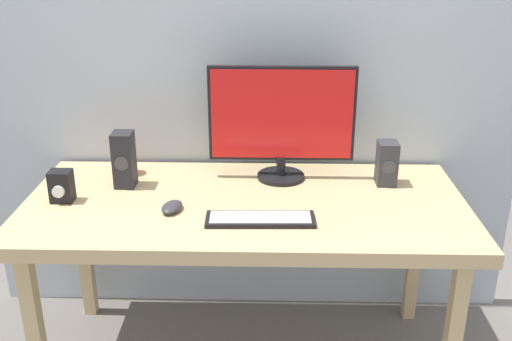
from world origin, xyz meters
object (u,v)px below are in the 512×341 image
Objects in this scene: mouse at (172,207)px; speaker_left at (124,159)px; coffee_mug at (127,161)px; keyboard_primary at (260,219)px; monitor at (282,120)px; speaker_right at (387,163)px; audio_controller at (61,186)px; desk at (245,215)px.

speaker_left is (-0.22, 0.22, 0.09)m from mouse.
keyboard_primary is at bearing -37.44° from coffee_mug.
monitor reaches higher than coffee_mug.
audio_controller is (-1.22, -0.19, -0.03)m from speaker_right.
monitor is 0.63m from speaker_left.
keyboard_primary is 3.17× the size of audio_controller.
speaker_left reaches higher than desk.
desk is 0.52m from speaker_left.
monitor is 0.56m from mouse.
coffee_mug is (0.18, 0.28, -0.01)m from audio_controller.
mouse is (-0.32, 0.08, 0.01)m from keyboard_primary.
desk is 2.85× the size of monitor.
speaker_right is at bearing 17.33° from desk.
audio_controller is at bearing 168.51° from keyboard_primary.
mouse is at bearing -9.87° from audio_controller.
desk is 0.19m from keyboard_primary.
speaker_right is 1.45× the size of audio_controller.
speaker_left is 1.83× the size of audio_controller.
desk is at bearing -120.82° from monitor.
audio_controller reaches higher than mouse.
speaker_right is 1.66× the size of coffee_mug.
speaker_left is (-1.02, -0.04, 0.02)m from speaker_right.
desk is 7.49× the size of speaker_left.
speaker_right is at bearing 2.42° from speaker_left.
desk is at bearing 33.06° from mouse.
monitor reaches higher than keyboard_primary.
monitor is 0.44m from speaker_right.
keyboard_primary is at bearing -0.77° from mouse.
audio_controller reaches higher than desk.
desk is 15.68× the size of coffee_mug.
coffee_mug is at bearing 57.29° from audio_controller.
speaker_left is (-0.61, -0.10, -0.13)m from monitor.
coffee_mug is at bearing 175.45° from speaker_right.
keyboard_primary is 0.70m from coffee_mug.
keyboard_primary is 0.33m from mouse.
speaker_left reaches higher than audio_controller.
desk is at bearing 109.21° from keyboard_primary.
coffee_mug is (-0.56, 0.43, 0.04)m from keyboard_primary.
desk is at bearing 1.89° from audio_controller.
desk is at bearing -15.14° from speaker_left.
monitor reaches higher than audio_controller.
speaker_right reaches higher than desk.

